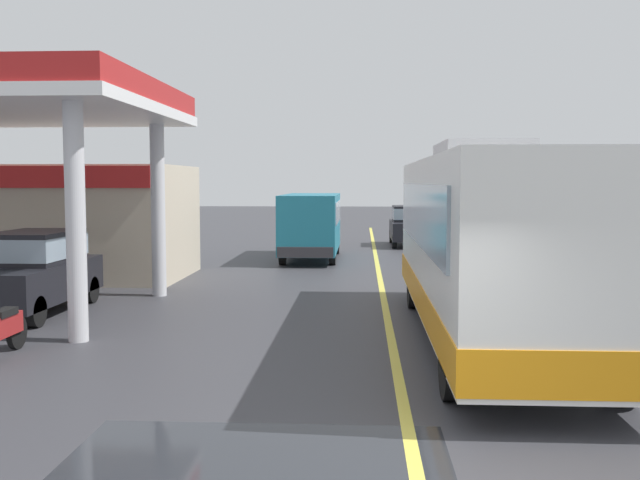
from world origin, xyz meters
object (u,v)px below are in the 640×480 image
(car_at_pump, at_px, (33,268))
(pedestrian_near_pump, at_px, (37,260))
(minibus_opposing_lane, at_px, (311,220))
(car_trailing_behind_bus, at_px, (410,223))
(motorcycle_parked_forecourt, at_px, (0,331))
(coach_bus_main, at_px, (488,247))

(car_at_pump, bearing_deg, pedestrian_near_pump, 112.43)
(minibus_opposing_lane, distance_m, car_trailing_behind_bus, 7.31)
(car_at_pump, bearing_deg, minibus_opposing_lane, 65.56)
(motorcycle_parked_forecourt, relative_size, pedestrian_near_pump, 1.08)
(motorcycle_parked_forecourt, bearing_deg, coach_bus_main, 12.74)
(coach_bus_main, height_order, car_trailing_behind_bus, coach_bus_main)
(car_at_pump, xyz_separation_m, pedestrian_near_pump, (-0.94, 2.27, -0.08))
(minibus_opposing_lane, bearing_deg, coach_bus_main, -73.16)
(car_at_pump, bearing_deg, coach_bus_main, -12.62)
(coach_bus_main, xyz_separation_m, minibus_opposing_lane, (-4.23, 13.97, -0.25))
(minibus_opposing_lane, relative_size, pedestrian_near_pump, 3.69)
(car_at_pump, height_order, minibus_opposing_lane, minibus_opposing_lane)
(coach_bus_main, xyz_separation_m, motorcycle_parked_forecourt, (-8.34, -1.89, -1.28))
(coach_bus_main, height_order, motorcycle_parked_forecourt, coach_bus_main)
(motorcycle_parked_forecourt, relative_size, car_trailing_behind_bus, 0.43)
(minibus_opposing_lane, distance_m, pedestrian_near_pump, 11.46)
(pedestrian_near_pump, relative_size, car_trailing_behind_bus, 0.40)
(motorcycle_parked_forecourt, height_order, pedestrian_near_pump, pedestrian_near_pump)
(pedestrian_near_pump, bearing_deg, coach_bus_main, -22.74)
(minibus_opposing_lane, relative_size, motorcycle_parked_forecourt, 3.41)
(car_at_pump, height_order, pedestrian_near_pump, car_at_pump)
(pedestrian_near_pump, bearing_deg, car_trailing_behind_bus, 56.34)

